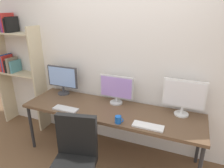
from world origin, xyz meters
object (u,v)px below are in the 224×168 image
object	(u,v)px
desk	(111,113)
keyboard_left	(66,109)
keyboard_right	(148,126)
coffee_mug	(118,120)
bookshelf	(15,60)
monitor_right	(184,96)
computer_mouse	(119,117)
monitor_center	(116,89)
monitor_left	(62,79)

from	to	relation	value
desk	keyboard_left	bearing A→B (deg)	-157.67
keyboard_right	coffee_mug	world-z (taller)	coffee_mug
desk	bookshelf	xyz separation A→B (m)	(-1.84, 0.23, 0.50)
desk	bookshelf	distance (m)	1.92
bookshelf	keyboard_left	xyz separation A→B (m)	(1.28, -0.46, -0.45)
monitor_right	coffee_mug	size ratio (longest dim) A/B	4.87
keyboard_right	computer_mouse	world-z (taller)	computer_mouse
keyboard_right	monitor_center	bearing A→B (deg)	141.70
monitor_center	keyboard_left	distance (m)	0.74
bookshelf	keyboard_left	world-z (taller)	bookshelf
computer_mouse	coffee_mug	world-z (taller)	coffee_mug
keyboard_left	keyboard_right	xyz separation A→B (m)	(1.12, 0.00, 0.00)
desk	monitor_center	world-z (taller)	monitor_center
computer_mouse	keyboard_right	bearing A→B (deg)	-10.09
bookshelf	keyboard_left	size ratio (longest dim) A/B	5.61
desk	keyboard_left	xyz separation A→B (m)	(-0.56, -0.23, 0.06)
monitor_right	coffee_mug	bearing A→B (deg)	-144.27
monitor_left	monitor_center	world-z (taller)	monitor_left
monitor_left	monitor_center	bearing A→B (deg)	-0.00
monitor_right	keyboard_right	bearing A→B (deg)	-126.98
keyboard_right	coffee_mug	distance (m)	0.35
monitor_center	computer_mouse	size ratio (longest dim) A/B	5.12
monitor_center	keyboard_left	size ratio (longest dim) A/B	1.42
keyboard_right	keyboard_left	bearing A→B (deg)	180.00
bookshelf	monitor_left	xyz separation A→B (m)	(0.95, -0.02, -0.20)
monitor_center	computer_mouse	bearing A→B (deg)	-64.29
desk	monitor_right	xyz separation A→B (m)	(0.89, 0.21, 0.31)
monitor_center	keyboard_left	xyz separation A→B (m)	(-0.56, -0.44, -0.21)
bookshelf	monitor_center	bearing A→B (deg)	-0.57
keyboard_right	desk	bearing A→B (deg)	157.67
monitor_left	bookshelf	bearing A→B (deg)	178.90
desk	bookshelf	bearing A→B (deg)	172.87
bookshelf	monitor_center	distance (m)	1.86
desk	keyboard_right	world-z (taller)	keyboard_right
monitor_right	computer_mouse	bearing A→B (deg)	-152.26
desk	keyboard_right	size ratio (longest dim) A/B	6.79
desk	bookshelf	world-z (taller)	bookshelf
keyboard_right	coffee_mug	bearing A→B (deg)	-172.22
monitor_center	monitor_right	bearing A→B (deg)	0.00
coffee_mug	monitor_center	bearing A→B (deg)	113.43
keyboard_left	monitor_left	bearing A→B (deg)	126.98
desk	keyboard_left	distance (m)	0.61
desk	monitor_right	distance (m)	0.97
coffee_mug	desk	bearing A→B (deg)	127.41
keyboard_left	computer_mouse	distance (m)	0.74
computer_mouse	monitor_center	bearing A→B (deg)	115.71
monitor_left	keyboard_right	world-z (taller)	monitor_left
keyboard_left	monitor_right	bearing A→B (deg)	16.93
monitor_center	keyboard_right	bearing A→B (deg)	-38.30
monitor_right	computer_mouse	xyz separation A→B (m)	(-0.71, -0.37, -0.24)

